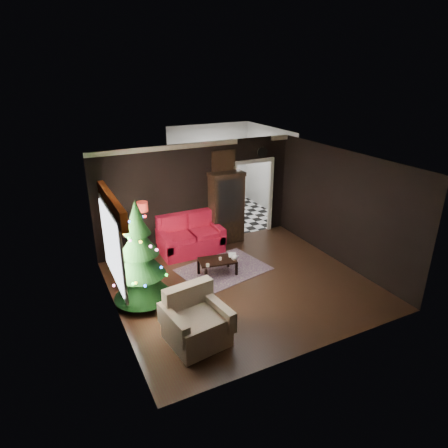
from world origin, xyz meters
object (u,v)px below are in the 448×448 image
christmas_tree (140,257)px  armchair (196,320)px  teapot (234,257)px  curio_cabinet (226,209)px  coffee_table (217,267)px  loveseat (191,235)px  floor_lamp (145,235)px  wall_clock (262,152)px  kitchen_table (224,209)px

christmas_tree → armchair: (0.52, -1.64, -0.59)m
armchair → teapot: size_ratio=6.11×
curio_cabinet → teapot: curio_cabinet is taller
coffee_table → loveseat: bearing=94.1°
christmas_tree → coffee_table: (1.88, 0.37, -0.85)m
curio_cabinet → teapot: 2.02m
floor_lamp → armchair: 3.19m
wall_clock → kitchen_table: wall_clock is taller
wall_clock → armchair: bearing=-133.5°
armchair → coffee_table: bearing=47.8°
armchair → curio_cabinet: bearing=48.3°
loveseat → wall_clock: size_ratio=5.31×
floor_lamp → christmas_tree: christmas_tree is taller
curio_cabinet → christmas_tree: (-2.93, -1.99, 0.10)m
armchair → kitchen_table: (3.06, 5.06, -0.08)m
armchair → kitchen_table: armchair is taller
floor_lamp → coffee_table: size_ratio=1.98×
floor_lamp → armchair: (0.02, -3.17, -0.37)m
christmas_tree → teapot: (2.22, 0.16, -0.58)m
wall_clock → kitchen_table: size_ratio=0.43×
loveseat → armchair: 3.64m
armchair → teapot: bearing=38.6°
coffee_table → wall_clock: wall_clock is taller
loveseat → kitchen_table: 2.45m
loveseat → floor_lamp: floor_lamp is taller
floor_lamp → coffee_table: floor_lamp is taller
armchair → wall_clock: bearing=38.5°
floor_lamp → wall_clock: (3.63, 0.65, 1.55)m
loveseat → armchair: (-1.26, -3.41, -0.04)m
curio_cabinet → loveseat: bearing=-169.2°
christmas_tree → loveseat: bearing=44.8°
loveseat → christmas_tree: size_ratio=0.75×
armchair → teapot: 2.48m
christmas_tree → coffee_table: size_ratio=2.67×
loveseat → curio_cabinet: (1.15, 0.22, 0.45)m
teapot → wall_clock: size_ratio=0.52×
wall_clock → kitchen_table: bearing=113.7°
christmas_tree → curio_cabinet: bearing=34.2°
coffee_table → curio_cabinet: bearing=57.1°
wall_clock → christmas_tree: bearing=-152.3°
floor_lamp → kitchen_table: bearing=31.6°
loveseat → teapot: size_ratio=10.12×
christmas_tree → coffee_table: christmas_tree is taller
teapot → kitchen_table: bearing=67.4°
curio_cabinet → coffee_table: (-1.05, -1.62, -0.75)m
loveseat → kitchen_table: (1.80, 1.65, -0.12)m
loveseat → coffee_table: size_ratio=2.00×
kitchen_table → christmas_tree: bearing=-136.3°
armchair → coffee_table: armchair is taller
curio_cabinet → floor_lamp: bearing=-169.1°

